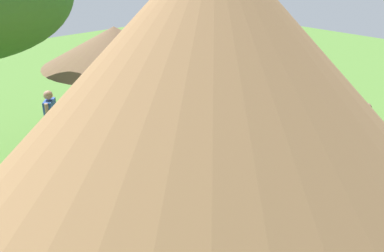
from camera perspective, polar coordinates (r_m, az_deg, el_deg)
name	(u,v)px	position (r m, az deg, el deg)	size (l,w,h in m)	color
ground_plane	(232,168)	(10.68, 5.41, -5.60)	(36.00, 36.00, 0.00)	#558435
thatched_hut	(210,177)	(4.65, 2.43, -6.79)	(5.94, 5.94, 5.26)	beige
shade_umbrella	(115,46)	(10.63, -10.25, 10.48)	(3.55, 3.55, 3.32)	#443320
patio_dining_table	(121,129)	(11.31, -9.47, -0.44)	(1.43, 1.27, 0.74)	silver
patio_chair_near_hut	(127,118)	(12.40, -8.65, 1.11)	(0.61, 0.61, 0.90)	white
patio_chair_west_end	(80,144)	(11.00, -14.78, -2.38)	(0.50, 0.48, 0.90)	silver
patio_chair_east_end	(161,140)	(10.88, -4.20, -1.92)	(0.57, 0.58, 0.90)	silver
guest_beside_umbrella	(51,116)	(11.58, -18.31, 1.28)	(0.49, 0.47, 1.72)	black
guest_behind_table	(121,96)	(12.83, -9.51, 3.99)	(0.31, 0.57, 1.62)	black
standing_watcher	(363,130)	(10.98, 21.84, -0.49)	(0.38, 0.57, 1.71)	black
striped_lounge_chair	(270,159)	(10.69, 10.36, -4.33)	(0.96, 0.87, 0.63)	teal
zebra_nearest_camera	(222,87)	(13.39, 4.01, 5.24)	(2.15, 0.83, 1.55)	silver
brick_patio_kerb	(234,100)	(15.17, 5.64, 3.50)	(2.80, 0.36, 0.08)	#A35F4F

